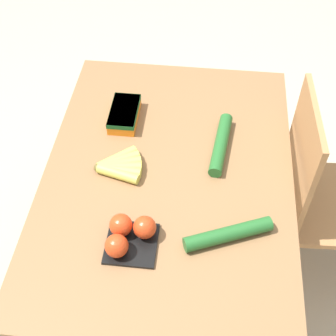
{
  "coord_description": "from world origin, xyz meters",
  "views": [
    {
      "loc": [
        1.03,
        0.11,
        1.98
      ],
      "look_at": [
        0.0,
        0.0,
        0.78
      ],
      "focal_mm": 50.0,
      "sensor_mm": 36.0,
      "label": 1
    }
  ],
  "objects_px": {
    "banana_bunch": "(118,166)",
    "tomato_pack": "(128,235)",
    "chair": "(320,196)",
    "cucumber_far": "(228,234)",
    "carrot_bag": "(124,113)",
    "cucumber_near": "(221,144)"
  },
  "relations": [
    {
      "from": "tomato_pack",
      "to": "banana_bunch",
      "type": "bearing_deg",
      "value": -163.8
    },
    {
      "from": "chair",
      "to": "cucumber_far",
      "type": "distance_m",
      "value": 0.62
    },
    {
      "from": "cucumber_near",
      "to": "tomato_pack",
      "type": "bearing_deg",
      "value": -32.23
    },
    {
      "from": "carrot_bag",
      "to": "tomato_pack",
      "type": "bearing_deg",
      "value": 10.95
    },
    {
      "from": "banana_bunch",
      "to": "tomato_pack",
      "type": "distance_m",
      "value": 0.3
    },
    {
      "from": "banana_bunch",
      "to": "cucumber_near",
      "type": "xyz_separation_m",
      "value": [
        -0.14,
        0.35,
        0.01
      ]
    },
    {
      "from": "chair",
      "to": "banana_bunch",
      "type": "height_order",
      "value": "chair"
    },
    {
      "from": "carrot_bag",
      "to": "cucumber_far",
      "type": "xyz_separation_m",
      "value": [
        0.49,
        0.4,
        -0.01
      ]
    },
    {
      "from": "carrot_bag",
      "to": "cucumber_far",
      "type": "relative_size",
      "value": 0.67
    },
    {
      "from": "carrot_bag",
      "to": "cucumber_near",
      "type": "relative_size",
      "value": 0.65
    },
    {
      "from": "tomato_pack",
      "to": "cucumber_far",
      "type": "xyz_separation_m",
      "value": [
        -0.04,
        0.3,
        -0.01
      ]
    },
    {
      "from": "carrot_bag",
      "to": "banana_bunch",
      "type": "bearing_deg",
      "value": 4.85
    },
    {
      "from": "tomato_pack",
      "to": "cucumber_near",
      "type": "bearing_deg",
      "value": 147.77
    },
    {
      "from": "banana_bunch",
      "to": "tomato_pack",
      "type": "bearing_deg",
      "value": 16.2
    },
    {
      "from": "banana_bunch",
      "to": "cucumber_near",
      "type": "relative_size",
      "value": 0.59
    },
    {
      "from": "chair",
      "to": "carrot_bag",
      "type": "distance_m",
      "value": 0.84
    },
    {
      "from": "tomato_pack",
      "to": "cucumber_near",
      "type": "relative_size",
      "value": 0.55
    },
    {
      "from": "cucumber_near",
      "to": "cucumber_far",
      "type": "height_order",
      "value": "same"
    },
    {
      "from": "cucumber_near",
      "to": "banana_bunch",
      "type": "bearing_deg",
      "value": -68.45
    },
    {
      "from": "carrot_bag",
      "to": "cucumber_near",
      "type": "bearing_deg",
      "value": 72.58
    },
    {
      "from": "carrot_bag",
      "to": "cucumber_far",
      "type": "bearing_deg",
      "value": 39.35
    },
    {
      "from": "tomato_pack",
      "to": "carrot_bag",
      "type": "distance_m",
      "value": 0.55
    }
  ]
}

